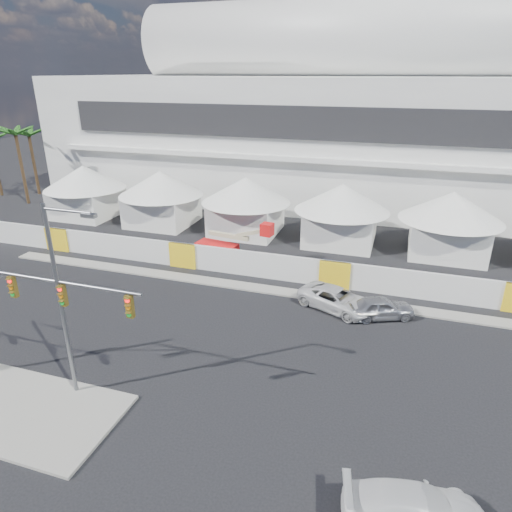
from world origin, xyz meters
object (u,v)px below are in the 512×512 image
(traffic_mast, at_px, (13,312))
(streetlight_median, at_px, (63,291))
(pickup_curb, at_px, (337,299))
(pickup_near, at_px, (415,508))
(sedan_silver, at_px, (381,308))
(boom_lift, at_px, (224,246))

(traffic_mast, xyz_separation_m, streetlight_median, (3.24, -0.04, 1.61))
(pickup_curb, bearing_deg, pickup_near, -138.33)
(pickup_near, xyz_separation_m, traffic_mast, (-18.59, 2.30, 3.19))
(sedan_silver, bearing_deg, boom_lift, 39.90)
(pickup_curb, bearing_deg, boom_lift, 81.71)
(sedan_silver, distance_m, pickup_curb, 2.83)
(pickup_curb, xyz_separation_m, boom_lift, (-10.40, 6.37, 0.23))
(pickup_near, bearing_deg, pickup_curb, 7.15)
(pickup_curb, bearing_deg, streetlight_median, 162.67)
(pickup_curb, height_order, traffic_mast, traffic_mast)
(streetlight_median, height_order, boom_lift, streetlight_median)
(pickup_near, relative_size, streetlight_median, 0.53)
(pickup_near, xyz_separation_m, streetlight_median, (-15.35, 2.26, 4.80))
(pickup_curb, relative_size, traffic_mast, 0.53)
(pickup_curb, xyz_separation_m, traffic_mast, (-13.73, -12.24, 3.19))
(boom_lift, bearing_deg, sedan_silver, -17.81)
(pickup_near, xyz_separation_m, boom_lift, (-15.26, 20.91, 0.23))
(sedan_silver, distance_m, pickup_near, 14.42)
(boom_lift, bearing_deg, pickup_curb, -22.63)
(streetlight_median, bearing_deg, pickup_curb, 49.48)
(sedan_silver, height_order, streetlight_median, streetlight_median)
(traffic_mast, distance_m, streetlight_median, 3.62)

